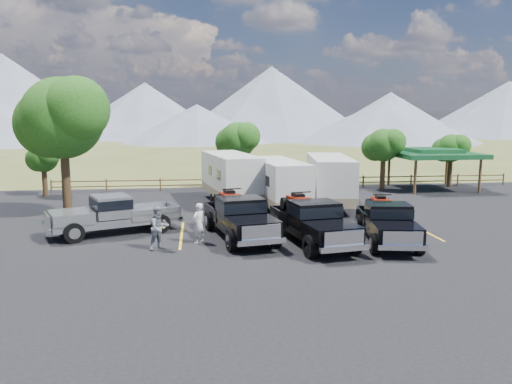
{
  "coord_description": "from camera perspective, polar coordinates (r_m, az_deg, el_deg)",
  "views": [
    {
      "loc": [
        -5.2,
        -19.74,
        5.76
      ],
      "look_at": [
        -2.02,
        7.01,
        1.6
      ],
      "focal_mm": 35.0,
      "sensor_mm": 36.0,
      "label": 1
    }
  ],
  "objects": [
    {
      "name": "tree_north",
      "position": [
        38.93,
        -2.12,
        5.94
      ],
      "size": [
        3.46,
        3.24,
        5.25
      ],
      "color": "#312113",
      "rests_on": "ground"
    },
    {
      "name": "pickup_silver",
      "position": [
        25.2,
        -15.87,
        -2.38
      ],
      "size": [
        6.62,
        4.3,
        1.9
      ],
      "rotation": [
        0.0,
        0.0,
        -1.17
      ],
      "color": "gray",
      "rests_on": "asphalt_lot"
    },
    {
      "name": "person_b",
      "position": [
        21.77,
        -11.01,
        -4.05
      ],
      "size": [
        1.17,
        1.13,
        1.9
      ],
      "primitive_type": "imported",
      "rotation": [
        0.0,
        0.0,
        0.64
      ],
      "color": "slate",
      "rests_on": "asphalt_lot"
    },
    {
      "name": "rig_left",
      "position": [
        23.43,
        -1.94,
        -2.73
      ],
      "size": [
        3.31,
        6.79,
        2.17
      ],
      "rotation": [
        0.0,
        0.0,
        0.2
      ],
      "color": "black",
      "rests_on": "asphalt_lot"
    },
    {
      "name": "tree_big_nw",
      "position": [
        29.69,
        -21.32,
        7.87
      ],
      "size": [
        5.54,
        5.18,
        7.84
      ],
      "color": "#312113",
      "rests_on": "ground"
    },
    {
      "name": "trailer_left",
      "position": [
        32.22,
        -2.91,
        1.6
      ],
      "size": [
        3.69,
        9.4,
        3.25
      ],
      "rotation": [
        0.0,
        0.0,
        0.17
      ],
      "color": "silver",
      "rests_on": "asphalt_lot"
    },
    {
      "name": "rail_fence",
      "position": [
        39.25,
        3.84,
        1.21
      ],
      "size": [
        36.12,
        0.12,
        1.0
      ],
      "color": "brown",
      "rests_on": "ground"
    },
    {
      "name": "asphalt_lot",
      "position": [
        24.02,
        5.95,
        -5.09
      ],
      "size": [
        44.0,
        34.0,
        0.04
      ],
      "primitive_type": "cube",
      "color": "black",
      "rests_on": "ground"
    },
    {
      "name": "tree_ne_b",
      "position": [
        42.89,
        21.37,
        4.66
      ],
      "size": [
        2.77,
        2.59,
        4.27
      ],
      "color": "#312113",
      "rests_on": "ground"
    },
    {
      "name": "mountain_range",
      "position": [
        125.75,
        -8.01,
        9.66
      ],
      "size": [
        209.0,
        71.0,
        20.0
      ],
      "color": "slate",
      "rests_on": "ground"
    },
    {
      "name": "person_a",
      "position": [
        22.58,
        -6.57,
        -3.56
      ],
      "size": [
        0.78,
        0.78,
        1.83
      ],
      "primitive_type": "imported",
      "rotation": [
        0.0,
        0.0,
        3.92
      ],
      "color": "silver",
      "rests_on": "asphalt_lot"
    },
    {
      "name": "stall_lines",
      "position": [
        24.96,
        5.44,
        -4.5
      ],
      "size": [
        12.12,
        5.5,
        0.01
      ],
      "color": "yellow",
      "rests_on": "asphalt_lot"
    },
    {
      "name": "trailer_center",
      "position": [
        30.3,
        2.56,
        0.92
      ],
      "size": [
        3.0,
        8.75,
        3.02
      ],
      "rotation": [
        0.0,
        0.0,
        0.11
      ],
      "color": "silver",
      "rests_on": "asphalt_lot"
    },
    {
      "name": "ground",
      "position": [
        21.21,
        7.74,
        -7.06
      ],
      "size": [
        320.0,
        320.0,
        0.0
      ],
      "primitive_type": "plane",
      "color": "#4B5524",
      "rests_on": "ground"
    },
    {
      "name": "rig_center",
      "position": [
        22.56,
        6.4,
        -3.24
      ],
      "size": [
        3.11,
        6.73,
        2.16
      ],
      "rotation": [
        0.0,
        0.0,
        0.17
      ],
      "color": "black",
      "rests_on": "asphalt_lot"
    },
    {
      "name": "tree_nw_small",
      "position": [
        38.42,
        -23.17,
        3.63
      ],
      "size": [
        2.59,
        2.43,
        3.85
      ],
      "color": "#312113",
      "rests_on": "ground"
    },
    {
      "name": "tree_ne_a",
      "position": [
        39.46,
        14.34,
        5.2
      ],
      "size": [
        3.11,
        2.92,
        4.76
      ],
      "color": "#312113",
      "rests_on": "ground"
    },
    {
      "name": "trailer_right",
      "position": [
        31.64,
        8.42,
        1.29
      ],
      "size": [
        3.34,
        9.12,
        3.15
      ],
      "rotation": [
        0.0,
        0.0,
        -0.14
      ],
      "color": "silver",
      "rests_on": "asphalt_lot"
    },
    {
      "name": "rig_right",
      "position": [
        23.4,
        14.72,
        -3.21
      ],
      "size": [
        2.91,
        6.3,
        2.02
      ],
      "rotation": [
        0.0,
        0.0,
        -0.17
      ],
      "color": "black",
      "rests_on": "asphalt_lot"
    },
    {
      "name": "pavilion",
      "position": [
        41.11,
        19.57,
        4.13
      ],
      "size": [
        6.2,
        6.2,
        3.22
      ],
      "color": "brown",
      "rests_on": "ground"
    }
  ]
}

